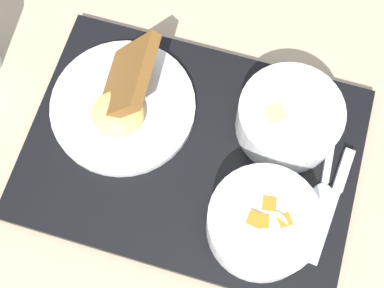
{
  "coord_description": "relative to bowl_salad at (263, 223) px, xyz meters",
  "views": [
    {
      "loc": [
        -0.1,
        0.21,
        0.7
      ],
      "look_at": [
        0.0,
        0.0,
        0.05
      ],
      "focal_mm": 50.0,
      "sensor_mm": 36.0,
      "label": 1
    }
  ],
  "objects": [
    {
      "name": "bowl_soup",
      "position": [
        0.02,
        -0.15,
        -0.0
      ],
      "size": [
        0.14,
        0.14,
        0.06
      ],
      "color": "white",
      "rests_on": "serving_tray"
    },
    {
      "name": "ground_plane",
      "position": [
        0.12,
        -0.06,
        -0.05
      ],
      "size": [
        4.0,
        4.0,
        0.0
      ],
      "primitive_type": "plane",
      "color": "tan"
    },
    {
      "name": "bowl_salad",
      "position": [
        0.0,
        0.0,
        0.0
      ],
      "size": [
        0.14,
        0.14,
        0.07
      ],
      "color": "white",
      "rests_on": "serving_tray"
    },
    {
      "name": "spoon",
      "position": [
        -0.06,
        -0.09,
        -0.03
      ],
      "size": [
        0.04,
        0.13,
        0.01
      ],
      "rotation": [
        0.0,
        0.0,
        1.75
      ],
      "color": "silver",
      "rests_on": "serving_tray"
    },
    {
      "name": "serving_tray",
      "position": [
        0.12,
        -0.06,
        -0.04
      ],
      "size": [
        0.49,
        0.38,
        0.02
      ],
      "color": "black",
      "rests_on": "ground_plane"
    },
    {
      "name": "knife",
      "position": [
        -0.07,
        -0.09,
        -0.03
      ],
      "size": [
        0.02,
        0.16,
        0.01
      ],
      "rotation": [
        0.0,
        0.0,
        1.61
      ],
      "color": "silver",
      "rests_on": "serving_tray"
    },
    {
      "name": "plate_main",
      "position": [
        0.24,
        -0.08,
        -0.02
      ],
      "size": [
        0.2,
        0.2,
        0.1
      ],
      "color": "white",
      "rests_on": "serving_tray"
    }
  ]
}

